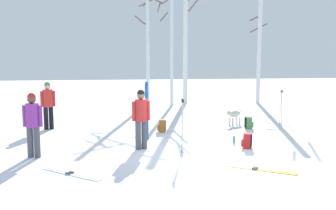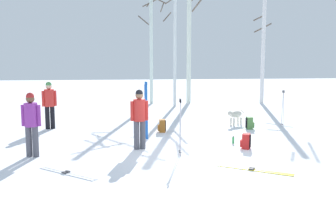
# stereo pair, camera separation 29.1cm
# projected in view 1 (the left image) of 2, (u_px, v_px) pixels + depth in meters

# --- Properties ---
(ground_plane) EXTENTS (60.00, 60.00, 0.00)m
(ground_plane) POSITION_uv_depth(u_px,v_px,m) (196.00, 155.00, 10.35)
(ground_plane) COLOR white
(person_0) EXTENTS (0.51, 0.34, 1.72)m
(person_0) POSITION_uv_depth(u_px,v_px,m) (141.00, 115.00, 10.87)
(person_0) COLOR #4C4C56
(person_0) RESTS_ON ground_plane
(person_1) EXTENTS (0.50, 0.34, 1.72)m
(person_1) POSITION_uv_depth(u_px,v_px,m) (48.00, 102.00, 13.75)
(person_1) COLOR black
(person_1) RESTS_ON ground_plane
(person_2) EXTENTS (0.52, 0.34, 1.72)m
(person_2) POSITION_uv_depth(u_px,v_px,m) (33.00, 121.00, 9.99)
(person_2) COLOR #4C4C56
(person_2) RESTS_ON ground_plane
(dog) EXTENTS (0.78, 0.52, 0.57)m
(dog) POSITION_uv_depth(u_px,v_px,m) (234.00, 115.00, 14.71)
(dog) COLOR beige
(dog) RESTS_ON ground_plane
(ski_pair_planted_0) EXTENTS (0.11, 0.13, 1.84)m
(ski_pair_planted_0) POSITION_uv_depth(u_px,v_px,m) (147.00, 111.00, 12.18)
(ski_pair_planted_0) COLOR blue
(ski_pair_planted_0) RESTS_ON ground_plane
(ski_pair_lying_0) EXTENTS (1.63, 1.12, 0.05)m
(ski_pair_lying_0) POSITION_uv_depth(u_px,v_px,m) (257.00, 169.00, 9.07)
(ski_pair_lying_0) COLOR yellow
(ski_pair_lying_0) RESTS_ON ground_plane
(ski_pair_lying_1) EXTENTS (1.46, 1.20, 0.05)m
(ski_pair_lying_1) POSITION_uv_depth(u_px,v_px,m) (71.00, 174.00, 8.71)
(ski_pair_lying_1) COLOR white
(ski_pair_lying_1) RESTS_ON ground_plane
(ski_poles_0) EXTENTS (0.07, 0.28, 1.52)m
(ski_poles_0) POSITION_uv_depth(u_px,v_px,m) (182.00, 125.00, 10.33)
(ski_poles_0) COLOR #B2B2BC
(ski_poles_0) RESTS_ON ground_plane
(ski_poles_1) EXTENTS (0.07, 0.21, 1.36)m
(ski_poles_1) POSITION_uv_depth(u_px,v_px,m) (281.00, 107.00, 14.47)
(ski_poles_1) COLOR #B2B2BC
(ski_poles_1) RESTS_ON ground_plane
(backpack_0) EXTENTS (0.30, 0.27, 0.44)m
(backpack_0) POSITION_uv_depth(u_px,v_px,m) (249.00, 123.00, 13.96)
(backpack_0) COLOR #4C7F3F
(backpack_0) RESTS_ON ground_plane
(backpack_1) EXTENTS (0.34, 0.32, 0.44)m
(backpack_1) POSITION_uv_depth(u_px,v_px,m) (247.00, 141.00, 11.08)
(backpack_1) COLOR red
(backpack_1) RESTS_ON ground_plane
(backpack_2) EXTENTS (0.29, 0.26, 0.44)m
(backpack_2) POSITION_uv_depth(u_px,v_px,m) (162.00, 126.00, 13.35)
(backpack_2) COLOR #99591E
(backpack_2) RESTS_ON ground_plane
(water_bottle_0) EXTENTS (0.07, 0.07, 0.23)m
(water_bottle_0) POSITION_uv_depth(u_px,v_px,m) (234.00, 140.00, 11.72)
(water_bottle_0) COLOR green
(water_bottle_0) RESTS_ON ground_plane
(birch_tree_0) EXTENTS (1.66, 1.76, 6.63)m
(birch_tree_0) POSITION_uv_depth(u_px,v_px,m) (148.00, 38.00, 20.46)
(birch_tree_0) COLOR silver
(birch_tree_0) RESTS_ON ground_plane
(birch_tree_1) EXTENTS (1.33, 1.30, 6.21)m
(birch_tree_1) POSITION_uv_depth(u_px,v_px,m) (171.00, 43.00, 19.54)
(birch_tree_1) COLOR silver
(birch_tree_1) RESTS_ON ground_plane
(birch_tree_2) EXTENTS (1.59, 1.49, 7.32)m
(birch_tree_2) POSITION_uv_depth(u_px,v_px,m) (186.00, 32.00, 20.82)
(birch_tree_2) COLOR silver
(birch_tree_2) RESTS_ON ground_plane
(birch_tree_3) EXTENTS (1.09, 1.14, 6.97)m
(birch_tree_3) POSITION_uv_depth(u_px,v_px,m) (259.00, 40.00, 20.70)
(birch_tree_3) COLOR silver
(birch_tree_3) RESTS_ON ground_plane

